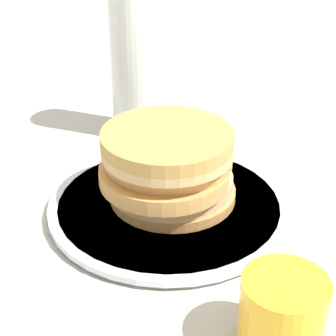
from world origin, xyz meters
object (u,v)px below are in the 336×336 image
at_px(plate, 168,203).
at_px(juice_glass, 282,314).
at_px(pancake_stack, 168,166).
at_px(water_bottle_near, 137,64).

relative_size(plate, juice_glass, 3.84).
xyz_separation_m(pancake_stack, water_bottle_near, (0.21, 0.01, 0.05)).
distance_m(plate, juice_glass, 0.23).
bearing_deg(water_bottle_near, juice_glass, -171.33).
bearing_deg(juice_glass, water_bottle_near, 8.67).
xyz_separation_m(plate, juice_glass, (-0.22, -0.06, 0.03)).
height_order(pancake_stack, juice_glass, pancake_stack).
height_order(juice_glass, water_bottle_near, water_bottle_near).
bearing_deg(plate, pancake_stack, -9.15).
relative_size(pancake_stack, water_bottle_near, 0.72).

